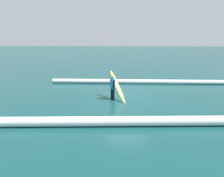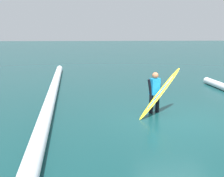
{
  "view_description": "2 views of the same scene",
  "coord_description": "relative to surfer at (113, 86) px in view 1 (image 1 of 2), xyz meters",
  "views": [
    {
      "loc": [
        0.18,
        11.89,
        3.46
      ],
      "look_at": [
        0.77,
        1.94,
        1.0
      ],
      "focal_mm": 31.87,
      "sensor_mm": 36.0,
      "label": 1
    },
    {
      "loc": [
        -7.69,
        2.85,
        2.76
      ],
      "look_at": [
        0.55,
        2.13,
        0.97
      ],
      "focal_mm": 40.6,
      "sensor_mm": 36.0,
      "label": 2
    }
  ],
  "objects": [
    {
      "name": "wave_crest_midground",
      "position": [
        0.03,
        3.74,
        -0.61
      ],
      "size": [
        21.81,
        2.03,
        0.41
      ],
      "primitive_type": "cylinder",
      "rotation": [
        0.0,
        1.57,
        0.07
      ],
      "color": "white",
      "rests_on": "ground_plane"
    },
    {
      "name": "surfboard",
      "position": [
        -0.28,
        -0.12,
        -0.02
      ],
      "size": [
        1.11,
        1.71,
        1.61
      ],
      "color": "yellow",
      "rests_on": "ground_plane"
    },
    {
      "name": "wave_crest_foreground",
      "position": [
        -3.58,
        -4.49,
        -0.64
      ],
      "size": [
        17.45,
        0.64,
        0.35
      ],
      "primitive_type": "cylinder",
      "rotation": [
        0.0,
        1.57,
        0.02
      ],
      "color": "white",
      "rests_on": "ground_plane"
    },
    {
      "name": "surfer",
      "position": [
        0.0,
        0.0,
        0.0
      ],
      "size": [
        0.32,
        0.55,
        1.46
      ],
      "rotation": [
        0.0,
        0.0,
        1.98
      ],
      "color": "black",
      "rests_on": "ground_plane"
    },
    {
      "name": "ground_plane",
      "position": [
        -0.81,
        -0.6,
        -0.82
      ],
      "size": [
        194.54,
        194.54,
        0.0
      ],
      "primitive_type": "plane",
      "color": "#113F40"
    }
  ]
}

